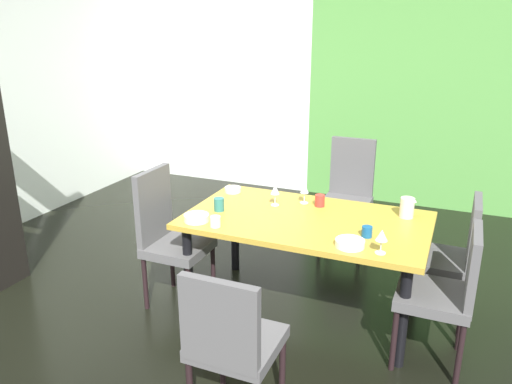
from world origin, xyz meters
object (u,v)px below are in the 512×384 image
object	(u,v)px
chair_right_near	(447,289)
cup_south	(367,232)
chair_left_near	(168,232)
serving_bowl_corner	(232,189)
cup_front	(215,222)
pitcher_east	(407,207)
wine_glass_north	(382,236)
serving_bowl_left	(197,218)
chair_right_far	(452,253)
wine_glass_near_window	(275,190)
cup_center	(320,201)
dining_table	(306,229)
wine_glass_near_shelf	(305,189)
serving_bowl_rear	(350,243)
cup_west	(219,204)
chair_head_far	(348,190)

from	to	relation	value
chair_right_near	cup_south	distance (m)	0.60
chair_left_near	serving_bowl_corner	world-z (taller)	chair_left_near
cup_front	pitcher_east	bearing A→B (deg)	30.30
wine_glass_north	serving_bowl_left	size ratio (longest dim) A/B	0.86
chair_right_far	wine_glass_north	world-z (taller)	chair_right_far
serving_bowl_corner	cup_front	distance (m)	0.76
wine_glass_north	cup_south	xyz separation A→B (m)	(-0.13, 0.21, -0.08)
serving_bowl_left	serving_bowl_corner	bearing A→B (deg)	93.96
wine_glass_near_window	cup_center	xyz separation A→B (m)	(0.32, 0.11, -0.08)
serving_bowl_left	dining_table	bearing A→B (deg)	27.01
chair_right_far	wine_glass_near_shelf	distance (m)	1.16
chair_right_near	serving_bowl_rear	size ratio (longest dim) A/B	5.06
serving_bowl_corner	cup_west	distance (m)	0.45
chair_left_near	chair_right_far	bearing A→B (deg)	105.17
serving_bowl_corner	pitcher_east	bearing A→B (deg)	-1.32
pitcher_east	serving_bowl_rear	bearing A→B (deg)	-111.83
chair_left_near	cup_center	bearing A→B (deg)	118.10
wine_glass_north	cup_west	world-z (taller)	wine_glass_north
dining_table	chair_right_near	world-z (taller)	chair_right_near
serving_bowl_corner	chair_left_near	bearing A→B (deg)	-113.26
chair_head_far	pitcher_east	distance (m)	1.19
wine_glass_north	cup_front	xyz separation A→B (m)	(-1.12, -0.01, -0.08)
cup_center	chair_right_near	bearing A→B (deg)	-29.29
chair_left_near	cup_west	distance (m)	0.45
serving_bowl_left	cup_center	size ratio (longest dim) A/B	1.98
chair_right_far	chair_right_near	size ratio (longest dim) A/B	1.02
cup_west	wine_glass_near_shelf	bearing A→B (deg)	37.58
wine_glass_north	wine_glass_near_window	bearing A→B (deg)	148.61
dining_table	cup_center	size ratio (longest dim) A/B	19.02
cup_center	cup_front	bearing A→B (deg)	-129.11
chair_right_near	cup_west	distance (m)	1.67
chair_right_far	serving_bowl_rear	bearing A→B (deg)	136.51
dining_table	pitcher_east	size ratio (longest dim) A/B	11.64
dining_table	cup_center	xyz separation A→B (m)	(0.02, 0.28, 0.13)
serving_bowl_corner	cup_west	world-z (taller)	cup_west
chair_head_far	chair_right_far	distance (m)	1.40
chair_right_far	pitcher_east	xyz separation A→B (m)	(-0.34, 0.03, 0.29)
wine_glass_north	cup_front	distance (m)	1.12
wine_glass_north	cup_south	bearing A→B (deg)	120.27
cup_front	serving_bowl_left	bearing A→B (deg)	166.58
chair_left_near	cup_center	distance (m)	1.19
chair_right_far	serving_bowl_rear	xyz separation A→B (m)	(-0.60, -0.63, 0.23)
dining_table	serving_bowl_rear	world-z (taller)	serving_bowl_rear
dining_table	chair_right_far	world-z (taller)	chair_right_far
cup_south	dining_table	bearing A→B (deg)	160.08
chair_left_near	wine_glass_north	xyz separation A→B (m)	(1.60, -0.11, 0.29)
cup_west	pitcher_east	distance (m)	1.37
serving_bowl_corner	cup_west	xyz separation A→B (m)	(0.10, -0.44, 0.03)
chair_head_far	cup_west	distance (m)	1.55
serving_bowl_corner	cup_south	xyz separation A→B (m)	(1.22, -0.50, 0.02)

